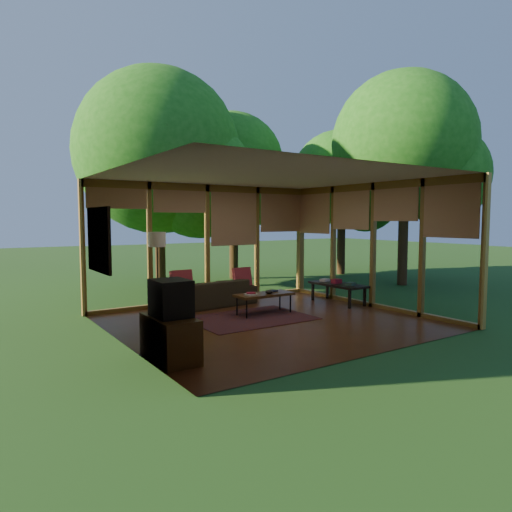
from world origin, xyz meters
TOP-DOWN VIEW (x-y plane):
  - floor at (0.00, 0.00)m, footprint 5.50×5.50m
  - ceiling at (0.00, 0.00)m, footprint 5.50×5.50m
  - wall_left at (-2.75, 0.00)m, footprint 0.04×5.00m
  - wall_front at (0.00, -2.50)m, footprint 5.50×0.04m
  - window_wall_back at (0.00, 2.50)m, footprint 5.50×0.12m
  - window_wall_right at (2.75, 0.00)m, footprint 0.12×5.00m
  - exterior_lawn at (8.00, 8.00)m, footprint 40.00×40.00m
  - tree_nw at (-0.05, 5.29)m, footprint 4.53×4.53m
  - tree_ne at (2.69, 5.90)m, footprint 3.30×3.30m
  - tree_se at (5.95, 1.84)m, footprint 4.03×4.03m
  - tree_far at (6.32, 4.80)m, footprint 3.25×3.25m
  - rug at (-0.14, 0.46)m, footprint 2.28×1.61m
  - sofa at (-0.15, 2.00)m, footprint 2.03×0.94m
  - pillow_left at (-0.90, 1.95)m, footprint 0.45×0.24m
  - pillow_right at (0.60, 1.95)m, footprint 0.42×0.23m
  - ct_book_lower at (-0.04, 0.59)m, footprint 0.24×0.19m
  - ct_book_upper at (-0.04, 0.59)m, footprint 0.20×0.18m
  - ct_book_side at (0.56, 0.72)m, footprint 0.23×0.20m
  - ct_bowl at (0.36, 0.54)m, footprint 0.16×0.16m
  - media_cabinet at (-2.47, -1.13)m, footprint 0.50×1.00m
  - television at (-2.45, -1.13)m, footprint 0.45×0.55m
  - console_book_a at (2.40, 0.31)m, footprint 0.23×0.20m
  - console_book_b at (2.40, 0.76)m, footprint 0.21×0.16m
  - console_book_c at (2.40, 1.16)m, footprint 0.24×0.20m
  - floor_lamp at (-1.38, 2.07)m, footprint 0.36×0.36m
  - coffee_table at (0.31, 0.64)m, footprint 1.20×0.50m
  - side_console at (2.40, 0.71)m, footprint 0.60×1.40m
  - wall_painting at (-2.71, 1.40)m, footprint 0.06×1.35m

SIDE VIEW (x-z plane):
  - exterior_lawn at x=8.00m, z-range -0.01..-0.01m
  - floor at x=0.00m, z-range 0.00..0.00m
  - rug at x=-0.14m, z-range 0.00..0.01m
  - sofa at x=-0.15m, z-range 0.00..0.57m
  - media_cabinet at x=-2.47m, z-range 0.00..0.60m
  - coffee_table at x=0.31m, z-range 0.18..0.60m
  - side_console at x=2.40m, z-range 0.18..0.64m
  - ct_book_side at x=0.56m, z-range 0.42..0.46m
  - ct_book_lower at x=-0.04m, z-range 0.42..0.46m
  - ct_bowl at x=0.36m, z-range 0.42..0.50m
  - ct_book_upper at x=-0.04m, z-range 0.45..0.48m
  - console_book_c at x=2.40m, z-range 0.46..0.51m
  - console_book_a at x=2.40m, z-range 0.46..0.53m
  - console_book_b at x=2.40m, z-range 0.46..0.55m
  - pillow_right at x=0.60m, z-range 0.37..0.81m
  - pillow_left at x=-0.90m, z-range 0.37..0.85m
  - television at x=-2.45m, z-range 0.60..1.10m
  - wall_left at x=-2.75m, z-range 0.00..2.70m
  - wall_front at x=0.00m, z-range 0.00..2.70m
  - window_wall_back at x=0.00m, z-range 0.00..2.70m
  - window_wall_right at x=2.75m, z-range 0.00..2.70m
  - floor_lamp at x=-1.38m, z-range 0.58..2.23m
  - wall_painting at x=-2.71m, z-range 0.98..2.12m
  - ceiling at x=0.00m, z-range 2.70..2.70m
  - tree_far at x=6.32m, z-range 0.84..5.81m
  - tree_ne at x=2.69m, z-range 1.00..6.32m
  - tree_nw at x=-0.05m, z-range 0.75..6.80m
  - tree_se at x=5.95m, z-range 1.02..7.12m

